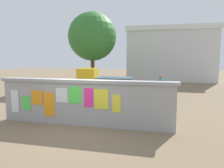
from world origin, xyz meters
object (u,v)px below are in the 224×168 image
motorcycle (47,100)px  tree_roadside (92,37)px  person_walking (100,96)px  auto_rickshaw_truck (102,82)px  bicycle_near (138,104)px  person_bystander (160,86)px

motorcycle → tree_roadside: (-0.48, 8.67, 3.94)m
person_walking → auto_rickshaw_truck: bearing=105.1°
auto_rickshaw_truck → tree_roadside: size_ratio=0.57×
bicycle_near → tree_roadside: (-5.00, 8.04, 4.03)m
motorcycle → tree_roadside: bearing=93.2°
person_bystander → tree_roadside: size_ratio=0.25×
auto_rickshaw_truck → bicycle_near: bearing=-52.4°
auto_rickshaw_truck → motorcycle: auto_rickshaw_truck is taller
tree_roadside → bicycle_near: bearing=-58.1°
motorcycle → tree_roadside: 9.53m
motorcycle → person_bystander: (5.54, 2.65, 0.52)m
person_walking → person_bystander: bearing=56.0°
tree_roadside → auto_rickshaw_truck: bearing=-63.8°
motorcycle → person_bystander: 6.16m
auto_rickshaw_truck → person_walking: size_ratio=2.31×
person_walking → tree_roadside: bearing=110.3°
person_walking → tree_roadside: size_ratio=0.25×
person_walking → tree_roadside: 10.84m
auto_rickshaw_truck → bicycle_near: (2.88, -3.74, -0.54)m
bicycle_near → tree_roadside: bearing=121.9°
motorcycle → bicycle_near: (4.51, 0.63, -0.10)m
bicycle_near → person_bystander: bearing=63.1°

